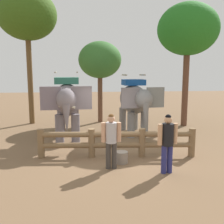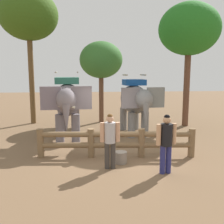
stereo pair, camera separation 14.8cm
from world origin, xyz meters
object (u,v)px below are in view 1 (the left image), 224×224
Objects in this scene: tree_far_right at (27,16)px; log_fence at (117,141)px; elephant_center at (134,101)px; tree_back_center at (188,30)px; tourist_man_in_blue at (111,137)px; tree_far_left at (100,60)px; elephant_near_left at (67,102)px; feed_bucket at (122,157)px; tourist_woman_in_black at (167,140)px.

log_fence is at bearing -57.16° from tree_far_right.
elephant_center is 0.51× the size of tree_back_center.
tourist_man_in_blue is 8.18m from tree_far_left.
log_fence is 3.75m from elephant_center.
elephant_center is 0.45× the size of tree_far_right.
tree_far_left reaches higher than elephant_near_left.
tree_far_left reaches higher than tourist_man_in_blue.
tourist_man_in_blue is 4.22× the size of feed_bucket.
tree_back_center is (4.53, 5.07, 4.70)m from log_fence.
tourist_woman_in_black is 0.27× the size of tree_back_center.
tourist_man_in_blue is 0.23× the size of tree_far_right.
tree_far_left reaches higher than tourist_woman_in_black.
elephant_near_left is at bearing -169.35° from elephant_center.
tourist_woman_in_black is 4.32× the size of feed_bucket.
log_fence is 0.84× the size of tree_back_center.
tourist_man_in_blue is 1.03m from feed_bucket.
elephant_near_left reaches higher than tourist_woman_in_black.
tree_far_left reaches higher than log_fence.
elephant_near_left is 4.22m from tourist_man_in_blue.
elephant_near_left reaches higher than feed_bucket.
tourist_man_in_blue is 0.37× the size of tree_far_left.
elephant_center is 5.02m from tourist_woman_in_black.
log_fence reaches higher than feed_bucket.
log_fence is 1.17× the size of tree_far_left.
feed_bucket is at bearing -127.97° from tree_back_center.
tree_back_center reaches higher than tourist_man_in_blue.
tourist_woman_in_black is 8.82m from tree_far_left.
elephant_near_left is at bearing -160.31° from tree_back_center.
tourist_man_in_blue is (-1.65, 0.54, -0.03)m from tourist_woman_in_black.
tree_far_left is at bearing 0.17° from tree_far_right.
tree_far_left is (1.73, 3.88, 1.99)m from elephant_near_left.
elephant_near_left is 0.53× the size of tree_back_center.
tree_far_right reaches higher than elephant_center.
tourist_woman_in_black is 1.03× the size of tourist_man_in_blue.
tree_far_left is (-1.48, 3.28, 2.07)m from elephant_center.
feed_bucket is at bearing -106.82° from elephant_center.
elephant_near_left is 0.74× the size of tree_far_left.
elephant_center reaches higher than tourist_woman_in_black.
tourist_man_in_blue is at bearing -128.26° from tree_back_center.
tree_far_right is (-5.61, 8.25, 5.13)m from tourist_woman_in_black.
elephant_center is 7.88m from tree_far_right.
tree_far_left reaches higher than feed_bucket.
elephant_center is at bearing 69.00° from log_fence.
log_fence is 7.34m from tree_far_left.
tree_far_right is (-2.36, 3.87, 4.45)m from elephant_near_left.
tree_back_center is at bearing 48.21° from log_fence.
log_fence is 3.20× the size of tourist_man_in_blue.
tourist_woman_in_black is at bearing -89.56° from elephant_center.
log_fence is at bearing -55.21° from elephant_near_left.
log_fence is 0.75m from feed_bucket.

